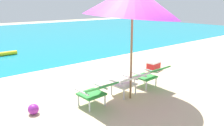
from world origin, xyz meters
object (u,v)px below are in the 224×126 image
(beach_umbrella_center, at_px, (133,1))
(beach_ball, at_px, (33,109))
(lounge_chair_center, at_px, (129,81))
(cooler_box, at_px, (154,65))
(lounge_chair_right, at_px, (151,74))
(lounge_chair_left, at_px, (96,91))

(beach_umbrella_center, distance_m, beach_ball, 3.14)
(lounge_chair_center, xyz_separation_m, cooler_box, (2.24, 1.12, -0.24))
(lounge_chair_center, bearing_deg, cooler_box, 26.47)
(lounge_chair_center, distance_m, lounge_chair_right, 0.86)
(lounge_chair_right, distance_m, beach_umbrella_center, 2.10)
(lounge_chair_left, relative_size, cooler_box, 1.78)
(beach_ball, distance_m, cooler_box, 4.45)
(cooler_box, bearing_deg, lounge_chair_right, -142.49)
(lounge_chair_center, relative_size, beach_ball, 4.04)
(cooler_box, bearing_deg, beach_umbrella_center, -151.96)
(beach_umbrella_center, bearing_deg, beach_ball, 161.95)
(lounge_chair_left, relative_size, lounge_chair_center, 0.98)
(lounge_chair_left, height_order, lounge_chair_center, same)
(beach_umbrella_center, bearing_deg, lounge_chair_center, 71.48)
(lounge_chair_left, height_order, beach_ball, lounge_chair_left)
(lounge_chair_center, height_order, lounge_chair_right, same)
(lounge_chair_left, bearing_deg, cooler_box, 19.08)
(beach_umbrella_center, relative_size, cooler_box, 5.88)
(lounge_chair_right, bearing_deg, lounge_chair_left, -178.26)
(lounge_chair_right, xyz_separation_m, beach_ball, (-3.04, 0.55, -0.29))
(lounge_chair_center, xyz_separation_m, beach_umbrella_center, (-0.03, -0.09, 1.90))
(lounge_chair_left, bearing_deg, lounge_chair_center, -0.02)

